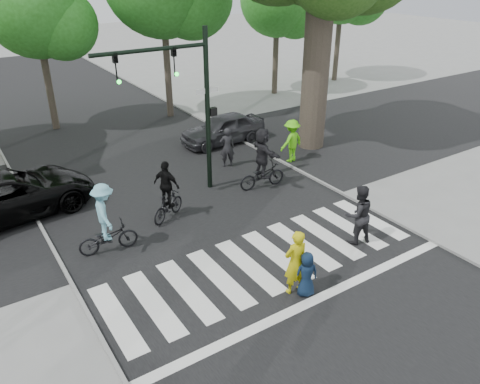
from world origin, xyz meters
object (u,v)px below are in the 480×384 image
object	(u,v)px
cyclist_left	(106,223)
car_grey	(223,129)
traffic_signal	(186,91)
pedestrian_woman	(296,262)
cyclist_right	(262,162)
car_suv	(9,195)
pedestrian_child	(306,274)
pedestrian_adult	(358,215)
cyclist_mid	(167,196)

from	to	relation	value
cyclist_left	car_grey	bearing A→B (deg)	38.11
traffic_signal	pedestrian_woman	size ratio (longest dim) A/B	3.22
cyclist_right	car_suv	size ratio (longest dim) A/B	0.42
pedestrian_child	car_suv	xyz separation A→B (m)	(-5.68, 8.85, 0.15)
pedestrian_woman	cyclist_right	world-z (taller)	cyclist_right
pedestrian_child	cyclist_right	distance (m)	6.59
pedestrian_woman	pedestrian_adult	bearing A→B (deg)	-158.33
cyclist_left	car_suv	distance (m)	4.49
car_suv	cyclist_right	bearing A→B (deg)	-117.28
pedestrian_woman	pedestrian_adult	size ratio (longest dim) A/B	0.96
cyclist_right	pedestrian_woman	bearing A→B (deg)	-118.09
pedestrian_adult	cyclist_right	world-z (taller)	cyclist_right
cyclist_mid	pedestrian_adult	bearing A→B (deg)	-47.02
pedestrian_woman	pedestrian_child	size ratio (longest dim) A/B	1.45
traffic_signal	car_suv	bearing A→B (deg)	163.36
cyclist_mid	car_suv	distance (m)	5.45
pedestrian_child	pedestrian_adult	bearing A→B (deg)	-139.53
traffic_signal	car_grey	distance (m)	6.38
traffic_signal	pedestrian_adult	bearing A→B (deg)	-65.67
cyclist_left	cyclist_mid	size ratio (longest dim) A/B	1.06
cyclist_left	cyclist_mid	bearing A→B (deg)	19.18
pedestrian_woman	cyclist_left	distance (m)	5.76
pedestrian_adult	cyclist_left	world-z (taller)	cyclist_left
pedestrian_woman	car_grey	distance (m)	11.60
traffic_signal	pedestrian_adult	xyz separation A→B (m)	(2.69, -5.94, -2.93)
cyclist_left	pedestrian_child	bearing A→B (deg)	-53.26
pedestrian_adult	car_grey	size ratio (longest dim) A/B	0.46
pedestrian_adult	car_grey	xyz separation A→B (m)	(1.19, 9.88, -0.26)
pedestrian_adult	cyclist_mid	distance (m)	6.25
pedestrian_adult	car_grey	distance (m)	9.96
traffic_signal	cyclist_mid	bearing A→B (deg)	-138.93
cyclist_mid	car_grey	world-z (taller)	cyclist_mid
car_suv	car_grey	bearing A→B (deg)	-86.07
traffic_signal	car_grey	size ratio (longest dim) A/B	1.44
cyclist_mid	car_grey	size ratio (longest dim) A/B	0.51
traffic_signal	car_suv	world-z (taller)	traffic_signal
pedestrian_child	car_suv	world-z (taller)	car_suv
cyclist_mid	car_suv	bearing A→B (deg)	144.48
cyclist_left	cyclist_mid	distance (m)	2.53
cyclist_mid	cyclist_right	size ratio (longest dim) A/B	0.88
pedestrian_woman	cyclist_mid	distance (m)	5.54
car_suv	car_grey	xyz separation A→B (m)	(9.88, 2.15, -0.08)
pedestrian_woman	cyclist_right	size ratio (longest dim) A/B	0.77
pedestrian_adult	cyclist_left	size ratio (longest dim) A/B	0.87
pedestrian_woman	cyclist_mid	size ratio (longest dim) A/B	0.88
cyclist_right	cyclist_left	bearing A→B (deg)	-170.67
cyclist_right	traffic_signal	bearing A→B (deg)	155.84
pedestrian_adult	car_suv	size ratio (longest dim) A/B	0.34
car_grey	cyclist_right	bearing A→B (deg)	-15.26
car_suv	traffic_signal	bearing A→B (deg)	-114.98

